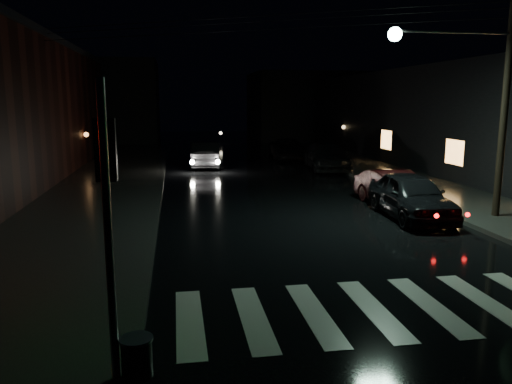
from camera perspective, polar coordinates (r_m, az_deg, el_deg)
name	(u,v)px	position (r m, az deg, el deg)	size (l,w,h in m)	color
ground	(258,329)	(9.31, 0.18, -15.41)	(120.00, 120.00, 0.00)	black
sidewalk_left	(93,193)	(22.91, -18.18, -0.14)	(6.00, 44.00, 0.15)	#282826
sidewalk_right	(414,184)	(25.32, 17.61, 0.85)	(4.00, 44.00, 0.15)	#282826
building_right	(498,119)	(32.08, 25.97, 7.46)	(10.00, 40.00, 6.00)	black
building_far_left	(88,101)	(53.97, -18.70, 9.78)	(14.00, 10.00, 8.00)	black
building_far_right	(317,106)	(55.45, 6.98, 9.73)	(14.00, 10.00, 7.00)	black
crosswalk	(402,307)	(10.60, 16.33, -12.49)	(9.00, 3.00, 0.01)	beige
signal_pole_corner	(123,284)	(7.30, -14.94, -10.09)	(0.68, 0.61, 4.20)	slate
utility_pole	(488,84)	(18.37, 25.02, 11.13)	(4.92, 0.44, 8.00)	black
parked_car_a	(411,196)	(18.21, 17.32, -0.41)	(1.88, 4.66, 1.59)	black
parked_car_b	(395,189)	(19.98, 15.58, 0.33)	(1.48, 4.24, 1.40)	black
parked_car_c	(327,156)	(30.30, 8.08, 4.10)	(2.22, 5.47, 1.59)	black
parked_car_d	(288,149)	(35.44, 3.67, 4.93)	(2.34, 5.08, 1.41)	black
oncoming_car	(206,155)	(31.05, -5.72, 4.28)	(1.66, 4.76, 1.57)	black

